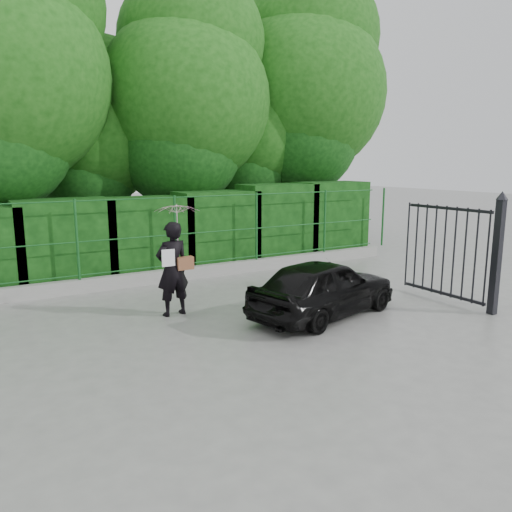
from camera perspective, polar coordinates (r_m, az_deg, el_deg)
ground at (r=8.45m, az=-0.10°, el=-9.28°), size 80.00×80.00×0.00m
kerb at (r=12.34m, az=-10.79°, el=-2.31°), size 14.00×0.25×0.30m
fence at (r=12.23m, az=-9.99°, el=2.60°), size 14.13×0.06×1.80m
hedge at (r=13.15m, az=-11.85°, el=2.48°), size 14.20×1.20×2.28m
trees at (r=15.56m, az=-11.53°, el=16.87°), size 17.10×6.15×8.08m
gate at (r=10.72m, az=23.73°, el=0.66°), size 0.22×2.33×2.36m
woman at (r=9.51m, az=-9.22°, el=1.13°), size 0.91×0.84×2.13m
car at (r=9.52m, az=7.78°, el=-3.56°), size 3.50×2.06×1.12m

